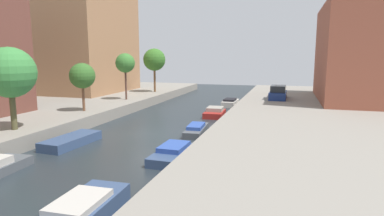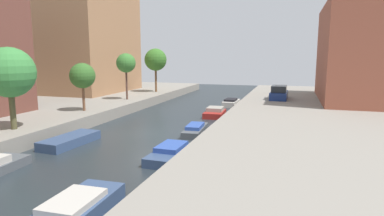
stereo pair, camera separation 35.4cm
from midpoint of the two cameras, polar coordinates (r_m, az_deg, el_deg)
name	(u,v)px [view 2 (the right image)]	position (r m, az deg, el deg)	size (l,w,h in m)	color
ground_plane	(145,134)	(24.12, -7.85, -4.54)	(84.00, 84.00, 0.00)	#232B30
quay_right	(374,144)	(22.39, 29.71, -5.45)	(20.00, 64.00, 1.00)	gray
low_block_right	(374,53)	(38.52, 29.54, 8.40)	(10.00, 14.45, 9.90)	brown
street_tree_1	(9,73)	(23.42, -29.05, 5.43)	(3.18, 3.18, 5.24)	#4C482C
street_tree_2	(82,76)	(29.09, -18.36, 5.37)	(2.15, 2.15, 4.09)	brown
street_tree_3	(126,63)	(35.54, -11.24, 7.71)	(2.06, 2.06, 4.95)	brown
street_tree_4	(156,60)	(42.62, -6.18, 8.41)	(2.86, 2.86, 5.61)	brown
parked_car	(279,93)	(36.67, 15.30, 2.49)	(1.86, 4.13, 1.49)	navy
moored_boat_left_2	(70,140)	(22.35, -20.20, -5.37)	(1.91, 4.28, 0.58)	#33476B
moored_boat_right_1	(77,209)	(12.48, -18.70, -16.45)	(1.81, 3.94, 0.88)	#33476B
moored_boat_right_2	(170,153)	(18.27, -3.35, -7.90)	(1.64, 3.77, 0.76)	#33476B
moored_boat_right_3	(195,130)	(23.97, 1.00, -3.80)	(1.48, 3.95, 0.71)	#4C5156
moored_boat_right_4	(215,113)	(30.69, 4.37, -0.83)	(1.84, 3.32, 0.88)	maroon
moored_boat_right_5	(231,103)	(37.28, 7.15, 0.93)	(1.51, 3.54, 0.87)	beige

